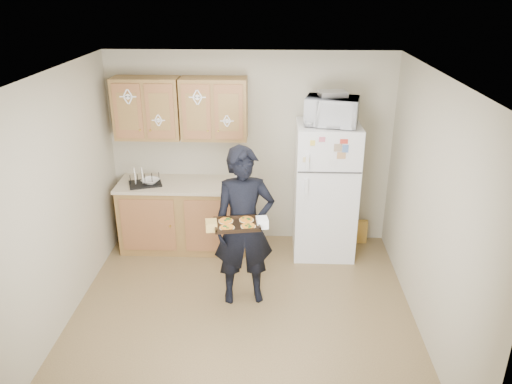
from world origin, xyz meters
TOP-DOWN VIEW (x-y plane):
  - floor at (0.00, 0.00)m, footprint 3.60×3.60m
  - ceiling at (0.00, 0.00)m, footprint 3.60×3.60m
  - wall_back at (0.00, 1.80)m, footprint 3.60×0.04m
  - wall_front at (0.00, -1.80)m, footprint 3.60×0.04m
  - wall_left at (-1.80, 0.00)m, footprint 0.04×3.60m
  - wall_right at (1.80, 0.00)m, footprint 0.04×3.60m
  - refrigerator at (0.95, 1.43)m, footprint 0.75×0.70m
  - base_cabinet at (-0.85, 1.48)m, footprint 1.60×0.60m
  - countertop at (-0.85, 1.48)m, footprint 1.64×0.64m
  - upper_cab_left at (-1.25, 1.61)m, footprint 0.80×0.33m
  - upper_cab_right at (-0.43, 1.61)m, footprint 0.80×0.33m
  - cereal_box at (1.47, 1.67)m, footprint 0.20×0.07m
  - person at (0.00, 0.33)m, footprint 0.70×0.52m
  - baking_tray at (-0.05, 0.03)m, footprint 0.49×0.39m
  - pizza_front_left at (-0.13, -0.06)m, footprint 0.15×0.15m
  - pizza_front_right at (0.07, -0.02)m, footprint 0.15×0.15m
  - pizza_back_left at (-0.16, 0.09)m, footprint 0.15×0.15m
  - pizza_back_right at (0.04, 0.12)m, footprint 0.15×0.15m
  - microwave at (0.97, 1.38)m, footprint 0.67×0.52m
  - foil_pan at (0.97, 1.41)m, footprint 0.34×0.27m
  - dish_rack at (-1.31, 1.41)m, footprint 0.47×0.41m
  - bowl at (-1.23, 1.41)m, footprint 0.28×0.28m
  - soap_bottle at (-0.15, 1.41)m, footprint 0.09×0.09m

SIDE VIEW (x-z plane):
  - floor at x=0.00m, z-range 0.00..0.00m
  - cereal_box at x=1.47m, z-range 0.00..0.32m
  - base_cabinet at x=-0.85m, z-range 0.00..0.86m
  - refrigerator at x=0.95m, z-range 0.00..1.70m
  - person at x=0.00m, z-range 0.00..1.75m
  - countertop at x=-0.85m, z-range 0.86..0.90m
  - bowl at x=-1.23m, z-range 0.92..0.97m
  - dish_rack at x=-1.31m, z-range 0.90..1.06m
  - soap_bottle at x=-0.15m, z-range 0.90..1.07m
  - baking_tray at x=-0.05m, z-range 1.03..1.07m
  - pizza_front_left at x=-0.13m, z-range 1.06..1.08m
  - pizza_front_right at x=0.07m, z-range 1.06..1.08m
  - pizza_back_left at x=-0.16m, z-range 1.06..1.08m
  - pizza_back_right at x=0.04m, z-range 1.06..1.08m
  - wall_back at x=0.00m, z-range 0.00..2.50m
  - wall_front at x=0.00m, z-range 0.00..2.50m
  - wall_left at x=-1.80m, z-range 0.00..2.50m
  - wall_right at x=1.80m, z-range 0.00..2.50m
  - upper_cab_left at x=-1.25m, z-range 1.45..2.20m
  - upper_cab_right at x=-0.43m, z-range 1.45..2.20m
  - microwave at x=0.97m, z-range 1.70..2.03m
  - foil_pan at x=0.97m, z-range 2.03..2.10m
  - ceiling at x=0.00m, z-range 2.50..2.50m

